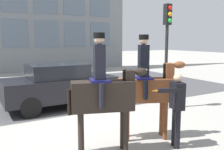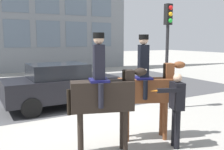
% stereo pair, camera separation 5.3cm
% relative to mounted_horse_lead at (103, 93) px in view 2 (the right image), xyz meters
% --- Properties ---
extents(ground_plane, '(80.00, 80.00, 0.00)m').
position_rel_mounted_horse_lead_xyz_m(ground_plane, '(0.61, 2.52, -1.37)').
color(ground_plane, '#9E9B93').
extents(road_surface, '(18.90, 8.50, 0.01)m').
position_rel_mounted_horse_lead_xyz_m(road_surface, '(0.61, 7.27, -1.37)').
color(road_surface, '#444447').
rests_on(road_surface, ground_plane).
extents(mounted_horse_lead, '(1.70, 0.83, 2.65)m').
position_rel_mounted_horse_lead_xyz_m(mounted_horse_lead, '(0.00, 0.00, 0.00)').
color(mounted_horse_lead, black).
rests_on(mounted_horse_lead, ground_plane).
extents(mounted_horse_companion, '(1.67, 0.95, 2.63)m').
position_rel_mounted_horse_lead_xyz_m(mounted_horse_companion, '(1.34, 0.24, -0.02)').
color(mounted_horse_companion, brown).
rests_on(mounted_horse_companion, ground_plane).
extents(pedestrian_bystander, '(0.91, 0.45, 1.75)m').
position_rel_mounted_horse_lead_xyz_m(pedestrian_bystander, '(1.60, -0.54, -0.34)').
color(pedestrian_bystander, black).
rests_on(pedestrian_bystander, ground_plane).
extents(street_car_near_lane, '(4.06, 1.95, 1.63)m').
position_rel_mounted_horse_lead_xyz_m(street_car_near_lane, '(0.37, 4.27, -0.53)').
color(street_car_near_lane, black).
rests_on(street_car_near_lane, ground_plane).
extents(traffic_light, '(0.24, 0.29, 3.74)m').
position_rel_mounted_horse_lead_xyz_m(traffic_light, '(3.65, 2.11, 1.15)').
color(traffic_light, black).
rests_on(traffic_light, ground_plane).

